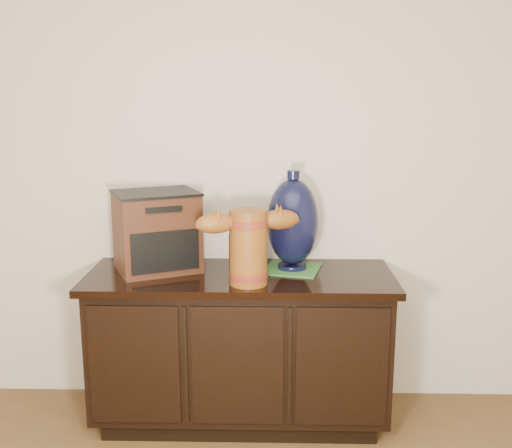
{
  "coord_description": "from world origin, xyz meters",
  "views": [
    {
      "loc": [
        0.14,
        -0.51,
        1.59
      ],
      "look_at": [
        0.08,
        2.18,
        1.01
      ],
      "focal_mm": 42.0,
      "sensor_mm": 36.0,
      "label": 1
    }
  ],
  "objects_px": {
    "tv_radio": "(157,231)",
    "lamp_base": "(293,222)",
    "terracotta_vessel": "(248,243)",
    "spray_can": "(236,250)",
    "sideboard": "(240,346)"
  },
  "relations": [
    {
      "from": "spray_can",
      "to": "terracotta_vessel",
      "type": "bearing_deg",
      "value": -73.1
    },
    {
      "from": "sideboard",
      "to": "tv_radio",
      "type": "relative_size",
      "value": 3.06
    },
    {
      "from": "terracotta_vessel",
      "to": "tv_radio",
      "type": "relative_size",
      "value": 1.0
    },
    {
      "from": "terracotta_vessel",
      "to": "spray_can",
      "type": "distance_m",
      "value": 0.26
    },
    {
      "from": "terracotta_vessel",
      "to": "tv_radio",
      "type": "bearing_deg",
      "value": 137.27
    },
    {
      "from": "terracotta_vessel",
      "to": "lamp_base",
      "type": "height_order",
      "value": "lamp_base"
    },
    {
      "from": "tv_radio",
      "to": "spray_can",
      "type": "xyz_separation_m",
      "value": [
        0.38,
        0.02,
        -0.09
      ]
    },
    {
      "from": "terracotta_vessel",
      "to": "spray_can",
      "type": "relative_size",
      "value": 2.39
    },
    {
      "from": "sideboard",
      "to": "terracotta_vessel",
      "type": "distance_m",
      "value": 0.58
    },
    {
      "from": "tv_radio",
      "to": "lamp_base",
      "type": "bearing_deg",
      "value": -23.26
    },
    {
      "from": "terracotta_vessel",
      "to": "spray_can",
      "type": "height_order",
      "value": "terracotta_vessel"
    },
    {
      "from": "tv_radio",
      "to": "lamp_base",
      "type": "relative_size",
      "value": 1.0
    },
    {
      "from": "tv_radio",
      "to": "lamp_base",
      "type": "distance_m",
      "value": 0.65
    },
    {
      "from": "sideboard",
      "to": "tv_radio",
      "type": "height_order",
      "value": "tv_radio"
    },
    {
      "from": "terracotta_vessel",
      "to": "lamp_base",
      "type": "bearing_deg",
      "value": 30.7
    }
  ]
}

